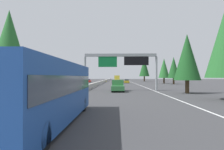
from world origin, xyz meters
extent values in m
plane|color=#38383A|center=(60.00, 0.00, 0.00)|extent=(320.00, 320.00, 0.00)
cube|color=#ADAAA3|center=(80.00, 0.30, 0.45)|extent=(180.00, 0.56, 0.90)
cube|color=silver|center=(70.00, -11.52, 0.01)|extent=(160.00, 0.16, 0.01)
cube|color=silver|center=(70.00, -0.25, 0.01)|extent=(160.00, 0.16, 0.01)
cylinder|color=gray|center=(34.66, 0.30, 2.93)|extent=(0.36, 0.36, 5.86)
cylinder|color=gray|center=(34.66, -12.02, 2.93)|extent=(0.36, 0.36, 5.86)
cube|color=gray|center=(34.66, -5.86, 6.11)|extent=(0.50, 12.32, 0.50)
cube|color=#0C602D|center=(34.51, -3.64, 5.01)|extent=(0.12, 3.20, 1.90)
cube|color=black|center=(34.51, -8.57, 5.11)|extent=(0.16, 4.20, 1.50)
cube|color=#1E4793|center=(8.51, -1.83, 1.65)|extent=(11.50, 2.50, 2.90)
cube|color=#2D3847|center=(8.51, -1.83, 2.01)|extent=(11.04, 2.55, 0.84)
cylinder|color=black|center=(12.53, -0.73, 0.50)|extent=(1.00, 0.30, 1.00)
cylinder|color=black|center=(12.53, -2.93, 0.50)|extent=(1.00, 0.30, 1.00)
cylinder|color=black|center=(4.48, -2.93, 0.50)|extent=(1.00, 0.30, 1.00)
cube|color=#2D6B38|center=(32.24, -5.38, 0.61)|extent=(5.60, 2.00, 0.70)
cube|color=#2D6B38|center=(33.25, -5.38, 1.41)|extent=(2.24, 1.84, 0.90)
cube|color=#2D3847|center=(33.25, -5.38, 1.50)|extent=(2.02, 1.92, 0.41)
cylinder|color=black|center=(34.09, -4.52, 0.40)|extent=(0.80, 0.28, 0.80)
cylinder|color=black|center=(34.09, -6.24, 0.40)|extent=(0.80, 0.28, 0.80)
cylinder|color=black|center=(30.40, -4.52, 0.40)|extent=(0.80, 0.28, 0.80)
cylinder|color=black|center=(30.40, -6.24, 0.40)|extent=(0.80, 0.28, 0.80)
cube|color=#AD931E|center=(77.38, -8.75, 0.53)|extent=(4.40, 1.80, 0.76)
cube|color=#2D3847|center=(77.16, -8.75, 1.19)|extent=(2.46, 1.51, 0.56)
cylinder|color=black|center=(78.79, -7.96, 0.32)|extent=(0.64, 0.22, 0.64)
cylinder|color=black|center=(78.79, -9.54, 0.32)|extent=(0.64, 0.22, 0.64)
cylinder|color=black|center=(75.97, -7.96, 0.32)|extent=(0.64, 0.22, 0.64)
cylinder|color=black|center=(75.97, -9.54, 0.32)|extent=(0.64, 0.22, 0.64)
cube|color=gold|center=(97.83, -5.16, 1.70)|extent=(6.12, 2.40, 2.50)
cube|color=maroon|center=(102.08, -5.16, 1.40)|extent=(2.38, 2.30, 1.90)
cylinder|color=black|center=(101.91, -4.10, 0.45)|extent=(0.90, 0.28, 0.90)
cylinder|color=black|center=(101.91, -6.22, 0.45)|extent=(0.90, 0.28, 0.90)
cylinder|color=black|center=(96.13, -4.10, 0.45)|extent=(0.90, 0.28, 0.90)
cylinder|color=black|center=(96.13, -6.22, 0.45)|extent=(0.90, 0.28, 0.90)
cube|color=red|center=(86.15, 6.67, 0.53)|extent=(4.40, 1.80, 0.76)
cube|color=#2D3847|center=(85.93, 6.67, 1.19)|extent=(2.46, 1.51, 0.56)
cylinder|color=black|center=(87.56, 7.46, 0.32)|extent=(0.64, 0.22, 0.64)
cylinder|color=black|center=(87.56, 5.88, 0.32)|extent=(0.64, 0.22, 0.64)
cylinder|color=black|center=(84.75, 7.46, 0.32)|extent=(0.64, 0.22, 0.64)
cylinder|color=black|center=(84.75, 5.88, 0.32)|extent=(0.64, 0.22, 0.64)
cylinder|color=#4C3823|center=(28.68, -15.33, 0.94)|extent=(0.57, 0.57, 1.88)
cone|color=#194C1E|center=(28.68, -15.33, 5.22)|extent=(3.76, 3.76, 6.67)
cylinder|color=#4C3823|center=(66.22, -23.24, 0.95)|extent=(0.57, 0.57, 1.90)
cone|color=#194C1E|center=(66.22, -23.24, 5.27)|extent=(3.80, 3.80, 6.74)
cylinder|color=#4C3823|center=(73.55, -21.77, 0.97)|extent=(0.57, 0.57, 1.95)
cone|color=#236028|center=(73.55, -21.77, 5.40)|extent=(3.89, 3.89, 6.90)
cylinder|color=#4C3823|center=(105.52, -18.88, 1.30)|extent=(0.64, 0.64, 2.60)
cone|color=#194C1E|center=(105.52, -18.88, 7.20)|extent=(5.19, 5.19, 9.20)
cylinder|color=#4C3823|center=(35.05, 13.83, 1.57)|extent=(0.70, 0.70, 3.13)
cone|color=#236028|center=(35.05, 13.83, 8.68)|extent=(6.26, 6.26, 11.10)
camera|label=1|loc=(-2.23, -5.31, 2.39)|focal=34.32mm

